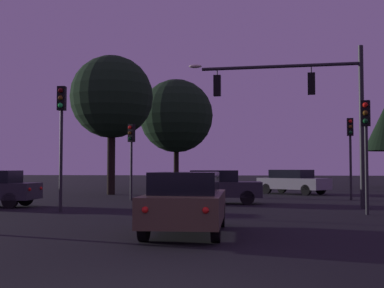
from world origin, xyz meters
name	(u,v)px	position (x,y,z in m)	size (l,w,h in m)	color
ground_plane	(237,195)	(0.00, 24.50, 0.00)	(168.00, 168.00, 0.00)	black
traffic_signal_mast_arm	(307,98)	(3.36, 15.08, 4.51)	(7.23, 0.72, 6.61)	#232326
traffic_light_corner_left	(131,146)	(-5.03, 18.67, 2.74)	(0.37, 0.39, 3.84)	#232326
traffic_light_corner_right	(366,133)	(5.07, 12.08, 2.84)	(0.35, 0.38, 3.99)	#232326
traffic_light_median	(350,142)	(5.97, 20.37, 2.96)	(0.31, 0.36, 4.17)	#232326
traffic_light_far_side	(61,123)	(-5.92, 11.75, 3.29)	(0.31, 0.36, 4.67)	#232326
car_nearside_lane	(186,201)	(-0.42, 6.21, 0.80)	(1.94, 4.56, 1.52)	#473828
car_crossing_left	(217,186)	(-0.56, 16.98, 0.79)	(4.13, 2.02, 1.52)	#232328
car_far_lane	(293,181)	(3.44, 26.15, 0.80)	(4.57, 4.15, 1.52)	gray
tree_behind_sign	(176,116)	(-5.26, 34.09, 5.83)	(5.91, 5.91, 8.80)	black
tree_right_cluster	(112,97)	(-7.66, 24.03, 6.00)	(5.11, 5.11, 8.58)	black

